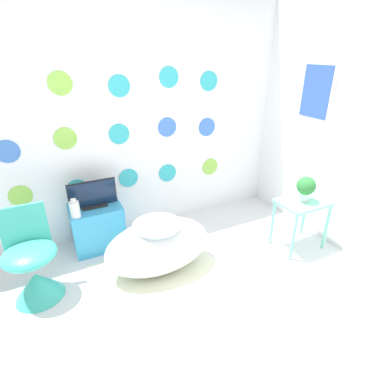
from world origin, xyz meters
name	(u,v)px	position (x,y,z in m)	size (l,w,h in m)	color
ground_plane	(196,338)	(0.00, 0.00, 0.00)	(12.00, 12.00, 0.00)	silver
wall_back_dotted	(119,119)	(0.00, 1.77, 1.30)	(4.80, 0.05, 2.60)	white
wall_right	(321,117)	(1.92, 0.88, 1.30)	(0.06, 2.75, 2.60)	white
rug	(157,274)	(-0.01, 0.79, 0.00)	(1.20, 0.83, 0.01)	silver
bathtub	(158,246)	(0.04, 0.86, 0.26)	(1.02, 0.55, 0.52)	white
chair	(34,270)	(-1.02, 0.99, 0.28)	(0.43, 0.43, 0.81)	#38B2A3
tv_cabinet	(98,226)	(-0.40, 1.52, 0.24)	(0.52, 0.40, 0.48)	#389ED6
tv	(93,196)	(-0.40, 1.52, 0.61)	(0.48, 0.12, 0.29)	black
vase	(75,209)	(-0.60, 1.38, 0.56)	(0.09, 0.09, 0.19)	white
side_table	(302,210)	(1.52, 0.55, 0.45)	(0.51, 0.36, 0.55)	#72D8B7
potted_plant_left	(306,187)	(1.52, 0.55, 0.71)	(0.19, 0.19, 0.26)	white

